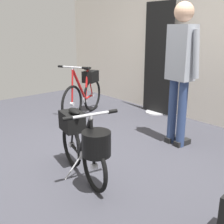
{
  "coord_description": "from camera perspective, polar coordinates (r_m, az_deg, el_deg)",
  "views": [
    {
      "loc": [
        2.42,
        -1.81,
        1.47
      ],
      "look_at": [
        0.11,
        0.19,
        0.55
      ],
      "focal_mm": 44.69,
      "sensor_mm": 36.0,
      "label": 1
    }
  ],
  "objects": [
    {
      "name": "ground_plane",
      "position": [
        3.36,
        -3.79,
        -9.23
      ],
      "size": [
        6.94,
        6.94,
        0.0
      ],
      "primitive_type": "plane",
      "color": "#38383F"
    },
    {
      "name": "back_wall",
      "position": [
        4.67,
        18.41,
        14.24
      ],
      "size": [
        6.94,
        0.1,
        2.66
      ],
      "primitive_type": "cube",
      "color": "silver",
      "rests_on": "ground_plane"
    },
    {
      "name": "floor_banner_stand",
      "position": [
        4.93,
        9.35,
        9.45
      ],
      "size": [
        0.6,
        0.36,
        1.89
      ],
      "color": "#B7B7BC",
      "rests_on": "ground_plane"
    },
    {
      "name": "folding_bike_foreground",
      "position": [
        2.76,
        -5.9,
        -6.05
      ],
      "size": [
        1.05,
        0.53,
        0.76
      ],
      "color": "black",
      "rests_on": "ground_plane"
    },
    {
      "name": "display_bike_left",
      "position": [
        4.85,
        -5.61,
        4.19
      ],
      "size": [
        0.66,
        1.19,
        0.91
      ],
      "color": "black",
      "rests_on": "ground_plane"
    },
    {
      "name": "visitor_near_wall",
      "position": [
        3.54,
        13.83,
        9.1
      ],
      "size": [
        0.53,
        0.3,
        1.77
      ],
      "color": "navy",
      "rests_on": "ground_plane"
    }
  ]
}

